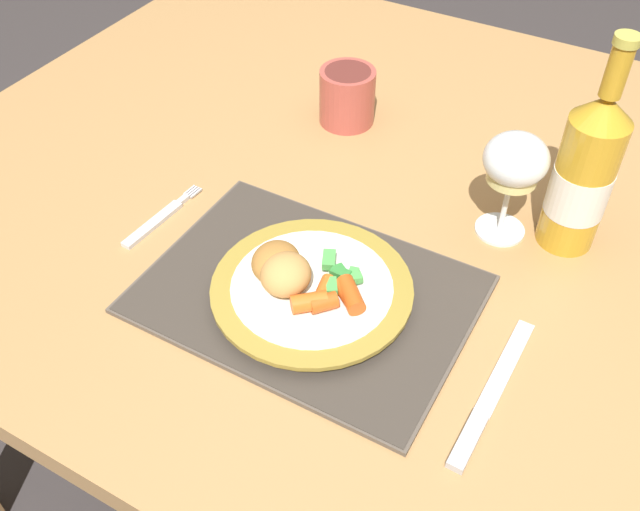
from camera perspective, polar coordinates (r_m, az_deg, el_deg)
ground_plane at (r=1.56m, az=2.47°, el=-15.98°), size 6.00×6.00×0.00m
dining_table at (r=1.04m, az=3.55°, el=2.32°), size 1.24×1.05×0.74m
placemat at (r=0.83m, az=-1.02°, el=-3.08°), size 0.37×0.27×0.01m
dinner_plate at (r=0.81m, az=-0.65°, el=-2.83°), size 0.23×0.23×0.02m
breaded_croquettes at (r=0.80m, az=-3.12°, el=-1.05°), size 0.09×0.09×0.04m
green_beans_pile at (r=0.80m, az=1.69°, el=-1.57°), size 0.06×0.06×0.02m
glazed_carrots at (r=0.78m, az=0.98°, el=-3.36°), size 0.08×0.08×0.02m
fork at (r=0.94m, az=-12.83°, el=2.80°), size 0.02×0.14×0.01m
table_knife at (r=0.75m, az=13.20°, el=-11.44°), size 0.02×0.21×0.01m
wine_glass at (r=0.87m, az=15.33°, el=7.06°), size 0.08×0.08×0.14m
bottle at (r=0.89m, az=20.35°, el=6.11°), size 0.07×0.07×0.28m
drinking_cup at (r=1.09m, az=2.19°, el=12.70°), size 0.08×0.08×0.08m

